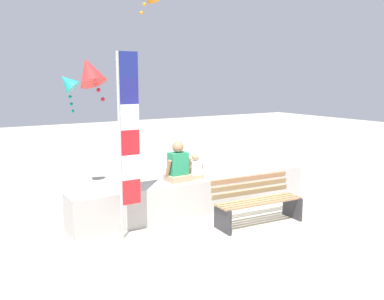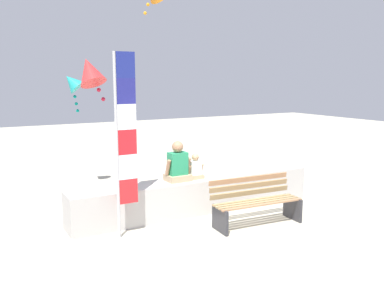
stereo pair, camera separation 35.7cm
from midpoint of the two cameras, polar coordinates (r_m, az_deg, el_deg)
name	(u,v)px [view 2 (the right image)]	position (r m, az deg, el deg)	size (l,w,h in m)	color
ground_plane	(235,232)	(7.75, 7.23, -11.02)	(40.00, 40.00, 0.00)	#B5AF9A
seawall_ledge	(197,195)	(8.71, 1.89, -6.14)	(5.34, 0.65, 0.71)	#B6B2AD
park_bench	(256,202)	(8.07, 9.92, -7.05)	(1.78, 0.73, 0.88)	#A17451
person_adult	(178,165)	(8.33, -0.74, -2.13)	(0.53, 0.39, 0.80)	tan
person_child	(195,169)	(8.56, 1.64, -2.59)	(0.34, 0.25, 0.52)	tan
flag_banner	(123,136)	(7.11, -7.93, 1.87)	(0.38, 0.05, 3.17)	#B7B7BC
kite_red	(90,71)	(8.19, -12.54, 10.46)	(0.72, 0.81, 0.92)	red
kite_teal	(72,82)	(10.47, -15.10, 8.89)	(0.69, 0.71, 1.04)	teal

